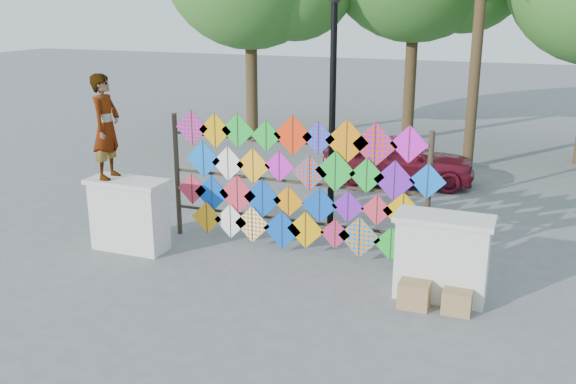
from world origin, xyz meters
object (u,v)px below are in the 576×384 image
object	(u,v)px
sedan	(397,159)
lamppost	(333,90)
kite_rack	(297,185)
vendor_woman	(106,127)

from	to	relation	value
sedan	lamppost	world-z (taller)	lamppost
kite_rack	vendor_woman	size ratio (longest dim) A/B	2.78
kite_rack	sedan	distance (m)	5.03
vendor_woman	lamppost	size ratio (longest dim) A/B	0.40
vendor_woman	sedan	xyz separation A→B (m)	(3.83, 5.87, -1.56)
kite_rack	vendor_woman	bearing A→B (deg)	-163.59
vendor_woman	lamppost	xyz separation A→B (m)	(3.34, 2.20, 0.51)
kite_rack	vendor_woman	xyz separation A→B (m)	(-3.14, -0.92, 0.96)
lamppost	vendor_woman	bearing A→B (deg)	-146.61
vendor_woman	sedan	distance (m)	7.18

